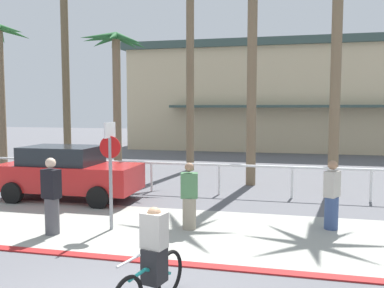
% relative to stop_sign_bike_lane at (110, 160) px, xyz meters
% --- Properties ---
extents(ground_plane, '(80.00, 80.00, 0.00)m').
position_rel_stop_sign_bike_lane_xyz_m(ground_plane, '(1.83, 6.07, -1.68)').
color(ground_plane, '#5B5B60').
extents(sidewalk_strip, '(44.00, 4.00, 0.02)m').
position_rel_stop_sign_bike_lane_xyz_m(sidewalk_strip, '(1.83, 0.27, -1.67)').
color(sidewalk_strip, '#9E9E93').
rests_on(sidewalk_strip, ground).
extents(curb_paint, '(44.00, 0.24, 0.03)m').
position_rel_stop_sign_bike_lane_xyz_m(curb_paint, '(1.83, -1.73, -1.66)').
color(curb_paint, maroon).
rests_on(curb_paint, ground).
extents(building_backdrop, '(22.95, 9.58, 7.35)m').
position_rel_stop_sign_bike_lane_xyz_m(building_backdrop, '(4.30, 22.15, 2.02)').
color(building_backdrop, beige).
rests_on(building_backdrop, ground).
extents(rail_fence, '(23.78, 0.08, 1.04)m').
position_rel_stop_sign_bike_lane_xyz_m(rail_fence, '(1.83, 4.57, -0.84)').
color(rail_fence, white).
rests_on(rail_fence, ground).
extents(stop_sign_bike_lane, '(0.52, 0.56, 2.56)m').
position_rel_stop_sign_bike_lane_xyz_m(stop_sign_bike_lane, '(0.00, 0.00, 0.00)').
color(stop_sign_bike_lane, gray).
rests_on(stop_sign_bike_lane, ground).
extents(palm_tree_0, '(2.83, 3.14, 6.79)m').
position_rel_stop_sign_bike_lane_xyz_m(palm_tree_0, '(-9.19, 8.12, 3.29)').
color(palm_tree_0, '#756047').
rests_on(palm_tree_0, ground).
extents(palm_tree_1, '(3.57, 3.44, 9.32)m').
position_rel_stop_sign_bike_lane_xyz_m(palm_tree_1, '(-6.56, 9.40, 5.38)').
color(palm_tree_1, brown).
rests_on(palm_tree_1, ground).
extents(palm_tree_2, '(2.74, 3.56, 6.24)m').
position_rel_stop_sign_bike_lane_xyz_m(palm_tree_2, '(-3.48, 8.45, 3.22)').
color(palm_tree_2, '#756047').
rests_on(palm_tree_2, ground).
extents(palm_tree_3, '(3.01, 2.87, 9.50)m').
position_rel_stop_sign_bike_lane_xyz_m(palm_tree_3, '(-0.38, 9.68, 5.32)').
color(palm_tree_3, '#756047').
rests_on(palm_tree_3, ground).
extents(car_red_1, '(4.40, 2.02, 1.69)m').
position_rel_stop_sign_bike_lane_xyz_m(car_red_1, '(-2.70, 2.75, -0.81)').
color(car_red_1, red).
rests_on(car_red_1, ground).
extents(cyclist_teal_0, '(0.52, 1.78, 1.50)m').
position_rel_stop_sign_bike_lane_xyz_m(cyclist_teal_0, '(2.17, -3.39, -0.98)').
color(cyclist_teal_0, black).
rests_on(cyclist_teal_0, ground).
extents(pedestrian_0, '(0.44, 0.48, 1.66)m').
position_rel_stop_sign_bike_lane_xyz_m(pedestrian_0, '(5.08, 1.21, -0.91)').
color(pedestrian_0, '#384C7A').
rests_on(pedestrian_0, ground).
extents(pedestrian_1, '(0.46, 0.40, 1.77)m').
position_rel_stop_sign_bike_lane_xyz_m(pedestrian_1, '(-1.16, -0.64, -0.85)').
color(pedestrian_1, '#4C4C51').
rests_on(pedestrian_1, ground).
extents(pedestrian_2, '(0.44, 0.38, 1.61)m').
position_rel_stop_sign_bike_lane_xyz_m(pedestrian_2, '(1.79, 0.45, -0.94)').
color(pedestrian_2, gray).
rests_on(pedestrian_2, ground).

